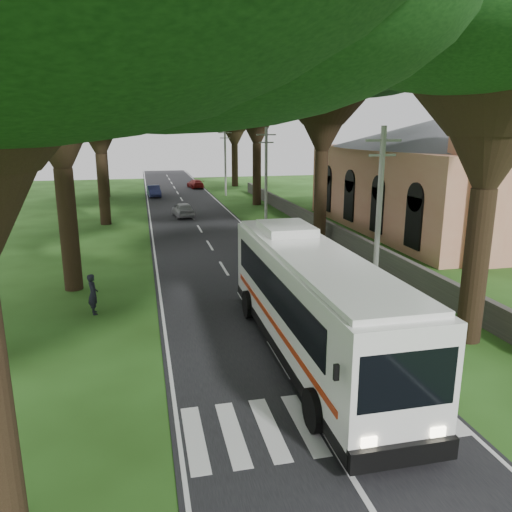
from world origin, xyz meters
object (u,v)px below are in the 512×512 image
pole_mid (266,176)px  pedestrian (93,294)px  pole_far (225,161)px  coach_bus (311,300)px  pole_near (379,217)px  distant_car_c (195,184)px  distant_car_a (183,209)px  distant_car_b (154,191)px  church (435,168)px

pole_mid → pedestrian: bearing=-124.3°
pole_far → coach_bus: (-4.34, -43.89, -2.11)m
pole_near → distant_car_c: bearing=93.2°
coach_bus → pole_far: bearing=84.4°
pole_near → pole_far: size_ratio=1.00×
pole_near → coach_bus: size_ratio=0.61×
distant_car_a → distant_car_b: size_ratio=0.99×
church → distant_car_a: bearing=150.6°
distant_car_a → pole_near: bearing=97.3°
pole_near → pedestrian: 12.82m
pole_far → distant_car_b: size_ratio=2.01×
pole_far → distant_car_a: 15.67m
church → coach_bus: bearing=-130.7°
distant_car_a → coach_bus: bearing=87.5°
pole_far → pedestrian: pole_far is taller
distant_car_b → distant_car_c: (5.77, 7.69, -0.07)m
coach_bus → distant_car_b: coach_bus is taller
pole_near → pole_mid: (0.00, 20.00, 0.00)m
distant_car_a → pedestrian: pedestrian is taller
church → distant_car_a: 21.84m
pole_mid → pole_far: 20.00m
church → distant_car_c: church is taller
distant_car_a → distant_car_c: 22.82m
church → distant_car_c: 36.60m
church → pole_mid: size_ratio=3.00×
pole_mid → pedestrian: size_ratio=4.43×
church → pole_near: (-12.36, -15.55, -0.73)m
distant_car_c → coach_bus: bearing=80.1°
distant_car_b → pole_mid: bearing=-72.1°
pole_near → pole_mid: 20.00m
distant_car_a → distant_car_b: (-2.20, 14.85, -0.02)m
church → distant_car_a: church is taller
pole_mid → coach_bus: (-4.34, -23.89, -2.11)m
pole_near → pole_mid: same height
distant_car_a → pedestrian: (-5.91, -23.94, 0.20)m
pole_near → pole_mid: size_ratio=1.00×
coach_bus → pedestrian: coach_bus is taller
pole_far → distant_car_c: bearing=107.6°
pole_near → pedestrian: (-12.21, 2.14, -3.28)m
coach_bus → distant_car_a: size_ratio=3.32×
pedestrian → distant_car_b: bearing=-19.9°
pole_near → coach_bus: pole_near is taller
church → pole_far: (-12.36, 24.45, -0.73)m
pole_mid → distant_car_a: size_ratio=2.03×
pole_far → distant_car_a: size_ratio=2.03×
distant_car_c → pole_near: bearing=85.1°
church → coach_bus: size_ratio=1.84×
church → pole_near: church is taller
church → distant_car_b: 33.12m
pole_far → distant_car_b: bearing=173.8°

